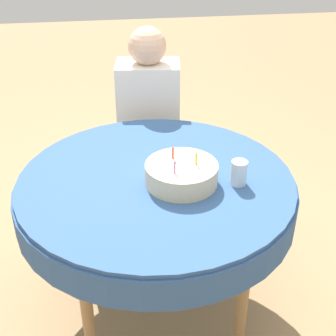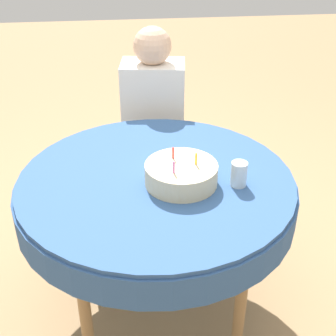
{
  "view_description": "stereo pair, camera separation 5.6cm",
  "coord_description": "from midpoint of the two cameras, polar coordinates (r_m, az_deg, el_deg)",
  "views": [
    {
      "loc": [
        -0.19,
        -1.67,
        1.79
      ],
      "look_at": [
        0.05,
        -0.02,
        0.8
      ],
      "focal_mm": 50.0,
      "sensor_mm": 36.0,
      "label": 1
    },
    {
      "loc": [
        -0.14,
        -1.67,
        1.79
      ],
      "look_at": [
        0.05,
        -0.02,
        0.8
      ],
      "focal_mm": 50.0,
      "sensor_mm": 36.0,
      "label": 2
    }
  ],
  "objects": [
    {
      "name": "ground_plane",
      "position": [
        2.46,
        -0.58,
        -16.03
      ],
      "size": [
        12.0,
        12.0,
        0.0
      ],
      "primitive_type": "plane",
      "color": "#A37F56"
    },
    {
      "name": "chair",
      "position": [
        2.88,
        -1.09,
        3.92
      ],
      "size": [
        0.41,
        0.41,
        0.94
      ],
      "rotation": [
        0.0,
        0.0,
        -0.14
      ],
      "color": "#A37A4C",
      "rests_on": "ground_plane"
    },
    {
      "name": "person",
      "position": [
        2.71,
        -1.21,
        7.03
      ],
      "size": [
        0.38,
        0.36,
        1.17
      ],
      "rotation": [
        0.0,
        0.0,
        -0.14
      ],
      "color": "#DBB293",
      "rests_on": "ground_plane"
    },
    {
      "name": "drinking_glass",
      "position": [
        1.93,
        9.45,
        -0.73
      ],
      "size": [
        0.07,
        0.07,
        0.11
      ],
      "color": "silver",
      "rests_on": "dining_table"
    },
    {
      "name": "birthday_cake",
      "position": [
        1.92,
        2.45,
        -0.75
      ],
      "size": [
        0.3,
        0.3,
        0.14
      ],
      "color": "beige",
      "rests_on": "dining_table"
    },
    {
      "name": "dining_table",
      "position": [
        2.03,
        -0.67,
        -3.25
      ],
      "size": [
        1.19,
        1.19,
        0.74
      ],
      "color": "#335689",
      "rests_on": "ground_plane"
    }
  ]
}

